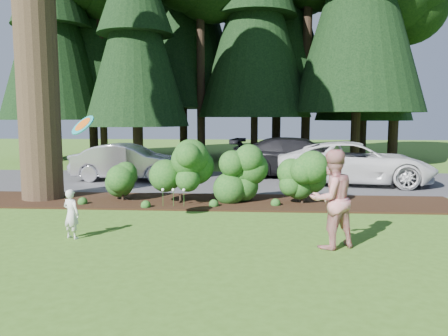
% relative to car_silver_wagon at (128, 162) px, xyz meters
% --- Properties ---
extents(ground, '(80.00, 80.00, 0.00)m').
position_rel_car_silver_wagon_xyz_m(ground, '(3.04, -7.44, -0.76)').
color(ground, '#3C621C').
rests_on(ground, ground).
extents(mulch_bed, '(16.00, 2.50, 0.05)m').
position_rel_car_silver_wagon_xyz_m(mulch_bed, '(3.04, -4.19, -0.74)').
color(mulch_bed, black).
rests_on(mulch_bed, ground).
extents(driveway, '(22.00, 6.00, 0.03)m').
position_rel_car_silver_wagon_xyz_m(driveway, '(3.04, 0.06, -0.75)').
color(driveway, '#38383A').
rests_on(driveway, ground).
extents(shrub_row, '(6.53, 1.60, 1.61)m').
position_rel_car_silver_wagon_xyz_m(shrub_row, '(3.81, -4.30, 0.04)').
color(shrub_row, '#154716').
rests_on(shrub_row, ground).
extents(lily_cluster, '(0.69, 0.09, 0.57)m').
position_rel_car_silver_wagon_xyz_m(lily_cluster, '(2.74, -5.04, -0.27)').
color(lily_cluster, '#154716').
rests_on(lily_cluster, ground).
extents(car_silver_wagon, '(4.53, 1.77, 1.47)m').
position_rel_car_silver_wagon_xyz_m(car_silver_wagon, '(0.00, 0.00, 0.00)').
color(car_silver_wagon, '#B9B9BE').
rests_on(car_silver_wagon, driveway).
extents(car_white_suv, '(6.10, 3.45, 1.61)m').
position_rel_car_silver_wagon_xyz_m(car_white_suv, '(8.84, -0.30, 0.07)').
color(car_white_suv, silver).
rests_on(car_white_suv, driveway).
extents(car_dark_suv, '(6.04, 3.20, 1.67)m').
position_rel_car_silver_wagon_xyz_m(car_dark_suv, '(6.95, 1.44, 0.10)').
color(car_dark_suv, black).
rests_on(car_dark_suv, driveway).
extents(child, '(0.45, 0.37, 1.06)m').
position_rel_car_silver_wagon_xyz_m(child, '(1.15, -8.26, -0.23)').
color(child, white).
rests_on(child, ground).
extents(adult, '(1.18, 1.09, 1.95)m').
position_rel_car_silver_wagon_xyz_m(adult, '(6.52, -8.55, 0.21)').
color(adult, '#A7161D').
rests_on(adult, ground).
extents(frisbee, '(0.64, 0.49, 0.56)m').
position_rel_car_silver_wagon_xyz_m(frisbee, '(1.41, -8.12, 1.64)').
color(frisbee, teal).
rests_on(frisbee, ground).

